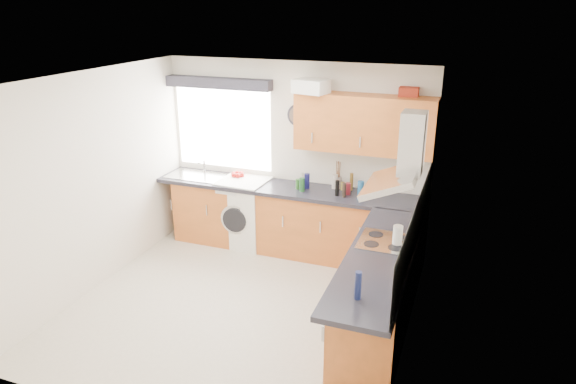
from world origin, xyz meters
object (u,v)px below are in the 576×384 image
at_px(extractor_hood, 402,161).
at_px(upper_cabinets, 364,124).
at_px(washing_machine, 244,212).
at_px(oven, 382,284).

distance_m(extractor_hood, upper_cabinets, 1.48).
xyz_separation_m(upper_cabinets, washing_machine, (-1.59, -0.10, -1.34)).
height_order(oven, extractor_hood, extractor_hood).
bearing_deg(washing_machine, oven, -26.68).
bearing_deg(oven, washing_machine, 150.30).
height_order(upper_cabinets, washing_machine, upper_cabinets).
bearing_deg(oven, upper_cabinets, 112.54).
bearing_deg(upper_cabinets, oven, -67.46).
bearing_deg(extractor_hood, upper_cabinets, 116.13).
height_order(extractor_hood, upper_cabinets, upper_cabinets).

